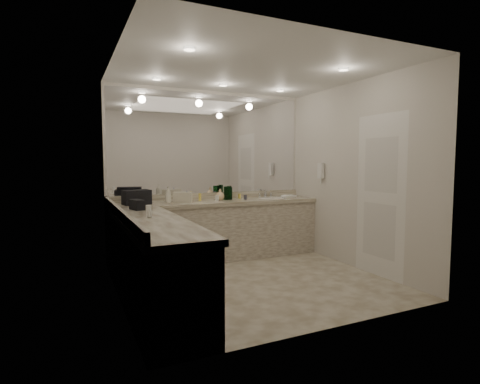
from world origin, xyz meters
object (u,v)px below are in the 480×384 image
wall_phone (321,171)px  hand_towel (289,196)px  sink (271,198)px  soap_bottle_a (168,195)px  soap_bottle_c (220,194)px  black_toiletry_bag (137,197)px  soap_bottle_b (187,197)px  cream_cosmetic_case (183,197)px

wall_phone → hand_towel: bearing=121.4°
sink → soap_bottle_a: 1.72m
wall_phone → soap_bottle_c: size_ratio=1.40×
black_toiletry_bag → soap_bottle_b: 0.71m
black_toiletry_bag → soap_bottle_a: (0.45, 0.02, 0.02)m
hand_towel → sink: bearing=175.1°
hand_towel → soap_bottle_c: 1.20m
soap_bottle_b → hand_towel: bearing=1.4°
soap_bottle_a → soap_bottle_c: 0.84m
hand_towel → black_toiletry_bag: bearing=-180.0°
soap_bottle_c → soap_bottle_b: bearing=-166.7°
hand_towel → wall_phone: bearing=-58.6°
sink → cream_cosmetic_case: size_ratio=1.66×
black_toiletry_bag → cream_cosmetic_case: 0.66m
soap_bottle_a → soap_bottle_c: bearing=5.2°
black_toiletry_bag → soap_bottle_b: black_toiletry_bag is taller
wall_phone → black_toiletry_bag: size_ratio=0.67×
cream_cosmetic_case → soap_bottle_a: soap_bottle_a is taller
wall_phone → soap_bottle_c: 1.63m
soap_bottle_c → soap_bottle_a: bearing=-174.8°
black_toiletry_bag → cream_cosmetic_case: black_toiletry_bag is taller
black_toiletry_bag → soap_bottle_c: black_toiletry_bag is taller
soap_bottle_c → sink: bearing=-4.4°
cream_cosmetic_case → soap_bottle_a: (-0.21, 0.02, 0.04)m
cream_cosmetic_case → hand_towel: bearing=23.7°
cream_cosmetic_case → hand_towel: (1.82, -0.00, -0.06)m
cream_cosmetic_case → soap_bottle_b: 0.07m
wall_phone → cream_cosmetic_case: bearing=167.3°
cream_cosmetic_case → soap_bottle_c: size_ratio=1.55×
sink → soap_bottle_c: bearing=175.6°
hand_towel → soap_bottle_b: 1.77m
sink → hand_towel: (0.32, -0.03, 0.02)m
sink → cream_cosmetic_case: 1.50m
wall_phone → soap_bottle_b: bearing=168.2°
wall_phone → cream_cosmetic_case: size_ratio=0.91×
black_toiletry_bag → soap_bottle_a: size_ratio=1.50×
sink → wall_phone: wall_phone is taller
wall_phone → soap_bottle_b: 2.13m
sink → black_toiletry_bag: 2.16m
cream_cosmetic_case → soap_bottle_b: (0.05, -0.04, 0.01)m
hand_towel → soap_bottle_a: size_ratio=0.92×
wall_phone → soap_bottle_a: wall_phone is taller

